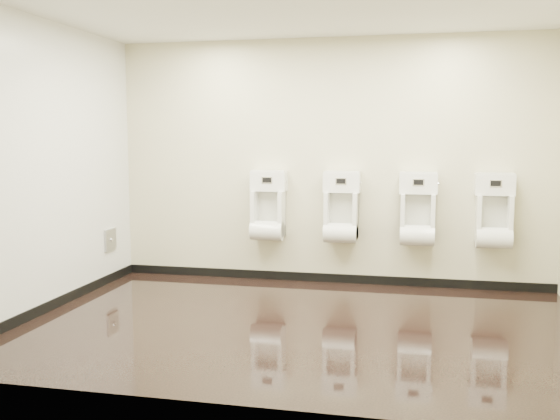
{
  "coord_description": "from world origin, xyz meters",
  "views": [
    {
      "loc": [
        0.96,
        -5.36,
        1.67
      ],
      "look_at": [
        -0.32,
        0.55,
        0.97
      ],
      "focal_mm": 40.0,
      "sensor_mm": 36.0,
      "label": 1
    }
  ],
  "objects_px": {
    "urinal_3": "(494,216)",
    "urinal_2": "(418,214)",
    "access_panel": "(110,240)",
    "urinal_1": "(341,212)",
    "urinal_0": "(268,211)"
  },
  "relations": [
    {
      "from": "urinal_3",
      "to": "urinal_2",
      "type": "bearing_deg",
      "value": 180.0
    },
    {
      "from": "access_panel",
      "to": "urinal_2",
      "type": "distance_m",
      "value": 3.52
    },
    {
      "from": "urinal_1",
      "to": "urinal_3",
      "type": "bearing_deg",
      "value": 0.0
    },
    {
      "from": "urinal_2",
      "to": "urinal_0",
      "type": "bearing_deg",
      "value": 180.0
    },
    {
      "from": "urinal_3",
      "to": "urinal_0",
      "type": "bearing_deg",
      "value": 180.0
    },
    {
      "from": "access_panel",
      "to": "urinal_0",
      "type": "bearing_deg",
      "value": 12.92
    },
    {
      "from": "urinal_0",
      "to": "urinal_2",
      "type": "relative_size",
      "value": 1.0
    },
    {
      "from": "urinal_3",
      "to": "access_panel",
      "type": "bearing_deg",
      "value": -174.53
    },
    {
      "from": "access_panel",
      "to": "urinal_0",
      "type": "relative_size",
      "value": 0.32
    },
    {
      "from": "access_panel",
      "to": "urinal_1",
      "type": "height_order",
      "value": "urinal_1"
    },
    {
      "from": "urinal_0",
      "to": "urinal_2",
      "type": "xyz_separation_m",
      "value": [
        1.69,
        0.0,
        0.0
      ]
    },
    {
      "from": "access_panel",
      "to": "urinal_1",
      "type": "xyz_separation_m",
      "value": [
        2.64,
        0.41,
        0.34
      ]
    },
    {
      "from": "urinal_0",
      "to": "urinal_3",
      "type": "height_order",
      "value": "same"
    },
    {
      "from": "urinal_2",
      "to": "urinal_3",
      "type": "bearing_deg",
      "value": 0.0
    },
    {
      "from": "urinal_0",
      "to": "urinal_3",
      "type": "bearing_deg",
      "value": 0.0
    }
  ]
}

